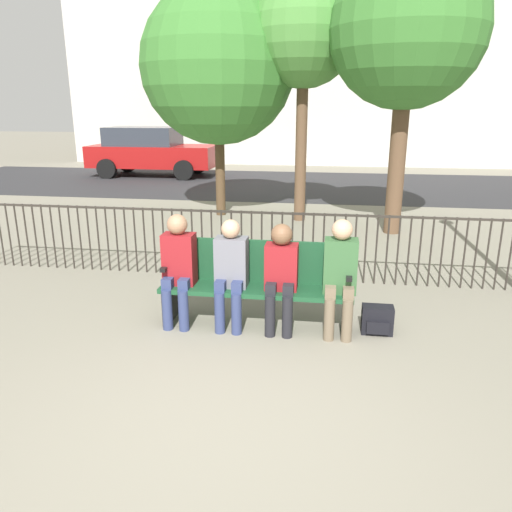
{
  "coord_description": "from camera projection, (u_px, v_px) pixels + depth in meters",
  "views": [
    {
      "loc": [
        0.75,
        -3.12,
        2.32
      ],
      "look_at": [
        0.0,
        1.84,
        0.8
      ],
      "focal_mm": 35.0,
      "sensor_mm": 36.0,
      "label": 1
    }
  ],
  "objects": [
    {
      "name": "building_facade",
      "position": [
        321.0,
        2.0,
        20.78
      ],
      "size": [
        20.0,
        6.0,
        12.88
      ],
      "color": "beige",
      "rests_on": "ground"
    },
    {
      "name": "tree_0",
      "position": [
        408.0,
        31.0,
        8.44
      ],
      "size": [
        2.67,
        2.67,
        4.89
      ],
      "color": "brown",
      "rests_on": "ground"
    },
    {
      "name": "seated_person_2",
      "position": [
        281.0,
        272.0,
        5.19
      ],
      "size": [
        0.34,
        0.39,
        1.16
      ],
      "color": "black",
      "rests_on": "ground"
    },
    {
      "name": "seated_person_3",
      "position": [
        340.0,
        272.0,
        5.1
      ],
      "size": [
        0.34,
        0.39,
        1.23
      ],
      "color": "brown",
      "rests_on": "ground"
    },
    {
      "name": "tree_1",
      "position": [
        304.0,
        34.0,
        9.47
      ],
      "size": [
        2.07,
        2.07,
        4.68
      ],
      "color": "brown",
      "rests_on": "ground"
    },
    {
      "name": "park_bench",
      "position": [
        257.0,
        280.0,
        5.4
      ],
      "size": [
        2.06,
        0.45,
        0.92
      ],
      "color": "#194728",
      "rests_on": "ground"
    },
    {
      "name": "parked_car_0",
      "position": [
        151.0,
        151.0,
        16.81
      ],
      "size": [
        4.2,
        1.94,
        1.62
      ],
      "color": "maroon",
      "rests_on": "ground"
    },
    {
      "name": "seated_person_0",
      "position": [
        178.0,
        264.0,
        5.34
      ],
      "size": [
        0.34,
        0.39,
        1.22
      ],
      "color": "navy",
      "rests_on": "ground"
    },
    {
      "name": "seated_person_1",
      "position": [
        231.0,
        269.0,
        5.27
      ],
      "size": [
        0.34,
        0.39,
        1.19
      ],
      "color": "navy",
      "rests_on": "ground"
    },
    {
      "name": "ground_plane",
      "position": [
        219.0,
        429.0,
        3.73
      ],
      "size": [
        80.0,
        80.0,
        0.0
      ],
      "primitive_type": "plane",
      "color": "gray"
    },
    {
      "name": "fence_railing",
      "position": [
        272.0,
        240.0,
        6.8
      ],
      "size": [
        9.01,
        0.03,
        0.95
      ],
      "color": "#2D2823",
      "rests_on": "ground"
    },
    {
      "name": "tree_2",
      "position": [
        218.0,
        66.0,
        10.12
      ],
      "size": [
        3.17,
        3.17,
        4.67
      ],
      "color": "#4C3823",
      "rests_on": "ground"
    },
    {
      "name": "street_surface",
      "position": [
        306.0,
        185.0,
        15.08
      ],
      "size": [
        24.0,
        6.0,
        0.01
      ],
      "color": "#2B2B2D",
      "rests_on": "ground"
    },
    {
      "name": "backpack",
      "position": [
        377.0,
        320.0,
        5.25
      ],
      "size": [
        0.33,
        0.22,
        0.3
      ],
      "color": "black",
      "rests_on": "ground"
    }
  ]
}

